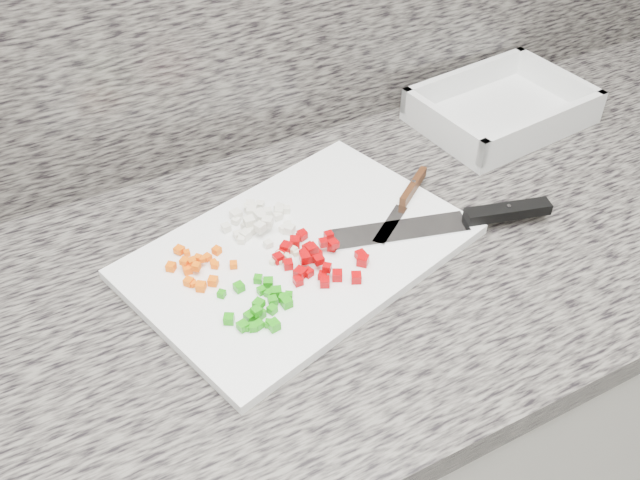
# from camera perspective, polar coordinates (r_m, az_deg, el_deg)

# --- Properties ---
(cabinet) EXTENTS (3.92, 0.62, 0.86)m
(cabinet) POSITION_cam_1_polar(r_m,az_deg,el_deg) (1.31, -3.23, -18.25)
(cabinet) COLOR silver
(cabinet) RESTS_ON ground
(countertop) EXTENTS (3.96, 0.64, 0.04)m
(countertop) POSITION_cam_1_polar(r_m,az_deg,el_deg) (0.95, -4.24, -4.33)
(countertop) COLOR #635E57
(countertop) RESTS_ON cabinet
(cutting_board) EXTENTS (0.50, 0.40, 0.01)m
(cutting_board) POSITION_cam_1_polar(r_m,az_deg,el_deg) (0.97, -1.61, -0.90)
(cutting_board) COLOR white
(cutting_board) RESTS_ON countertop
(carrot_pile) EXTENTS (0.09, 0.09, 0.02)m
(carrot_pile) POSITION_cam_1_polar(r_m,az_deg,el_deg) (0.94, -9.77, -2.14)
(carrot_pile) COLOR #FF6005
(carrot_pile) RESTS_ON cutting_board
(onion_pile) EXTENTS (0.10, 0.10, 0.02)m
(onion_pile) POSITION_cam_1_polar(r_m,az_deg,el_deg) (1.00, -4.94, 1.66)
(onion_pile) COLOR white
(onion_pile) RESTS_ON cutting_board
(green_pepper_pile) EXTENTS (0.10, 0.10, 0.02)m
(green_pepper_pile) POSITION_cam_1_polar(r_m,az_deg,el_deg) (0.88, -4.71, -5.27)
(green_pepper_pile) COLOR #1C920D
(green_pepper_pile) RESTS_ON cutting_board
(red_pepper_pile) EXTENTS (0.11, 0.12, 0.02)m
(red_pepper_pile) POSITION_cam_1_polar(r_m,az_deg,el_deg) (0.93, -0.34, -1.37)
(red_pepper_pile) COLOR #A80206
(red_pepper_pile) RESTS_ON cutting_board
(garlic_pile) EXTENTS (0.06, 0.04, 0.01)m
(garlic_pile) POSITION_cam_1_polar(r_m,az_deg,el_deg) (0.94, -2.30, -1.32)
(garlic_pile) COLOR beige
(garlic_pile) RESTS_ON cutting_board
(chef_knife) EXTENTS (0.31, 0.12, 0.02)m
(chef_knife) POSITION_cam_1_polar(r_m,az_deg,el_deg) (1.02, 12.01, 1.75)
(chef_knife) COLOR silver
(chef_knife) RESTS_ON cutting_board
(paring_knife) EXTENTS (0.15, 0.12, 0.02)m
(paring_knife) POSITION_cam_1_polar(r_m,az_deg,el_deg) (1.04, 7.02, 3.53)
(paring_knife) COLOR silver
(paring_knife) RESTS_ON cutting_board
(tray) EXTENTS (0.30, 0.23, 0.06)m
(tray) POSITION_cam_1_polar(r_m,az_deg,el_deg) (1.27, 14.28, 9.99)
(tray) COLOR silver
(tray) RESTS_ON countertop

